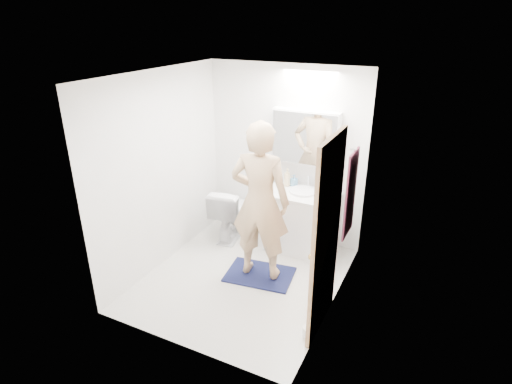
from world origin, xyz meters
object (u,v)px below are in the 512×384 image
Objects in this scene: vanity_cabinet at (301,223)px; person at (260,202)px; soap_bottle_b at (294,180)px; toothbrush_cup at (320,187)px; toilet at (231,212)px; medicine_cabinet at (305,137)px; soap_bottle_a at (287,177)px; toilet_paper_roll at (308,331)px.

person reaches higher than vanity_cabinet.
toothbrush_cup is at bearing -3.14° from soap_bottle_b.
toilet is 6.89× the size of toothbrush_cup.
medicine_cabinet is (-0.07, 0.21, 1.11)m from vanity_cabinet.
soap_bottle_a is at bearing -168.28° from toilet.
person is (-0.22, -0.83, 0.60)m from vanity_cabinet.
person reaches higher than soap_bottle_a.
soap_bottle_b reaches higher than toilet.
person is 16.95× the size of toothbrush_cup.
soap_bottle_a is at bearing 118.87° from toilet_paper_roll.
vanity_cabinet is at bearing -43.87° from soap_bottle_b.
toilet_paper_roll is (0.85, -1.73, -0.85)m from soap_bottle_b.
soap_bottle_a reaches higher than toilet.
toilet is 1.31m from toothbrush_cup.
person reaches higher than medicine_cabinet.
vanity_cabinet is 1.72m from toilet_paper_roll.
vanity_cabinet is 1.17× the size of toilet.
toilet is (-1.01, -0.11, -0.01)m from vanity_cabinet.
toilet is 1.01m from soap_bottle_b.
soap_bottle_a is at bearing -94.05° from person.
soap_bottle_b is (-0.19, 0.18, 0.51)m from vanity_cabinet.
soap_bottle_a reaches higher than soap_bottle_b.
vanity_cabinet is 8.09× the size of toothbrush_cup.
toothbrush_cup is (0.25, -0.05, -0.63)m from medicine_cabinet.
toilet_paper_roll is (0.48, -1.71, -0.82)m from toothbrush_cup.
person reaches higher than toilet_paper_roll.
toilet is at bearing -49.52° from person.
toilet_paper_roll is at bearing 132.72° from person.
person is at bearing -91.59° from soap_bottle_b.
toothbrush_cup is at bearing 105.81° from toilet_paper_roll.
person is at bearing -86.39° from soap_bottle_a.
medicine_cabinet is 5.48× the size of soap_bottle_b.
toothbrush_cup is (1.19, 0.27, 0.49)m from toilet.
person is 17.13× the size of toilet_paper_roll.
toilet is at bearing -160.25° from soap_bottle_b.
soap_bottle_a is (-0.21, -0.06, -0.56)m from medicine_cabinet.
toothbrush_cup is (0.18, 0.16, 0.48)m from vanity_cabinet.
toilet is 0.96m from soap_bottle_a.
medicine_cabinet is at bearing 168.56° from toothbrush_cup.
vanity_cabinet is at bearing -71.53° from medicine_cabinet.
person is 1.07m from toothbrush_cup.
soap_bottle_a reaches higher than toothbrush_cup.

